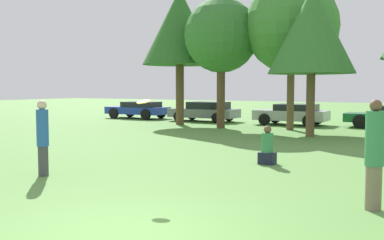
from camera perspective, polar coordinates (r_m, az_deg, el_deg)
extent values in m
plane|color=#5B8E42|center=(6.66, -9.14, -14.37)|extent=(120.00, 120.00, 0.00)
cylinder|color=#3F3F47|center=(11.28, -18.41, -4.98)|extent=(0.24, 0.24, 0.72)
cylinder|color=#2659A5|center=(11.19, -18.51, -0.94)|extent=(0.28, 0.28, 0.88)
sphere|color=beige|center=(11.15, -18.57, 1.82)|extent=(0.22, 0.22, 0.22)
cylinder|color=#726651|center=(8.39, 22.10, -8.02)|extent=(0.27, 0.27, 0.77)
cylinder|color=#337F4C|center=(8.25, 22.26, -2.19)|extent=(0.32, 0.32, 0.94)
sphere|color=brown|center=(8.21, 22.37, 1.72)|extent=(0.21, 0.21, 0.21)
cylinder|color=yellow|center=(9.25, -6.20, 2.31)|extent=(0.29, 0.28, 0.09)
cube|color=#191E33|center=(12.55, 9.56, -4.82)|extent=(0.43, 0.36, 0.33)
cylinder|color=#337F4C|center=(12.49, 9.58, -2.86)|extent=(0.32, 0.32, 0.54)
sphere|color=brown|center=(12.45, 9.60, -1.20)|extent=(0.21, 0.21, 0.21)
cylinder|color=brown|center=(25.32, -1.56, 3.22)|extent=(0.46, 0.46, 3.38)
cone|color=#286023|center=(25.54, -1.57, 11.77)|extent=(4.22, 4.22, 4.22)
cylinder|color=brown|center=(23.19, 3.69, 3.54)|extent=(0.43, 0.43, 3.71)
sphere|color=#33702D|center=(23.34, 3.73, 10.68)|extent=(3.79, 3.79, 3.79)
cylinder|color=brown|center=(22.68, 12.44, 3.61)|extent=(0.36, 0.36, 3.85)
sphere|color=#3D7F33|center=(22.88, 12.57, 11.61)|extent=(4.58, 4.58, 4.58)
cylinder|color=brown|center=(19.80, 14.84, 1.82)|extent=(0.37, 0.37, 2.69)
cone|color=#33702D|center=(19.93, 15.02, 11.00)|extent=(3.67, 3.67, 3.67)
cube|color=#1E389E|center=(30.68, -6.96, 1.22)|extent=(4.28, 1.88, 0.48)
cube|color=black|center=(30.47, -6.48, 1.99)|extent=(2.36, 1.63, 0.35)
cylinder|color=black|center=(30.77, -9.94, 0.85)|extent=(0.72, 0.19, 0.72)
cylinder|color=black|center=(32.20, -7.89, 1.02)|extent=(0.72, 0.19, 0.72)
cylinder|color=black|center=(29.18, -5.93, 0.71)|extent=(0.72, 0.19, 0.72)
cylinder|color=black|center=(30.69, -3.97, 0.89)|extent=(0.72, 0.19, 0.72)
cube|color=slate|center=(27.78, 1.51, 0.90)|extent=(4.30, 1.81, 0.53)
cube|color=black|center=(27.61, 2.10, 1.87)|extent=(2.37, 1.57, 0.43)
cylinder|color=black|center=(27.68, -1.77, 0.45)|extent=(0.62, 0.18, 0.62)
cylinder|color=black|center=(29.19, 0.01, 0.64)|extent=(0.62, 0.18, 0.62)
cylinder|color=black|center=(26.42, 3.16, 0.26)|extent=(0.62, 0.18, 0.62)
cylinder|color=black|center=(28.00, 4.74, 0.48)|extent=(0.62, 0.18, 0.62)
cube|color=#B2B2B7|center=(25.77, 12.50, 0.60)|extent=(4.00, 1.91, 0.55)
cube|color=black|center=(25.66, 13.15, 1.59)|extent=(2.21, 1.67, 0.36)
cylinder|color=black|center=(25.29, 9.21, 0.07)|extent=(0.65, 0.21, 0.65)
cylinder|color=black|center=(27.04, 10.56, 0.32)|extent=(0.65, 0.21, 0.65)
cylinder|color=black|center=(24.56, 14.61, -0.13)|extent=(0.65, 0.21, 0.65)
cylinder|color=black|center=(26.36, 15.64, 0.13)|extent=(0.65, 0.21, 0.65)
cylinder|color=black|center=(24.53, 20.60, -0.21)|extent=(0.70, 0.21, 0.70)
cylinder|color=black|center=(26.23, 21.17, 0.05)|extent=(0.70, 0.21, 0.70)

